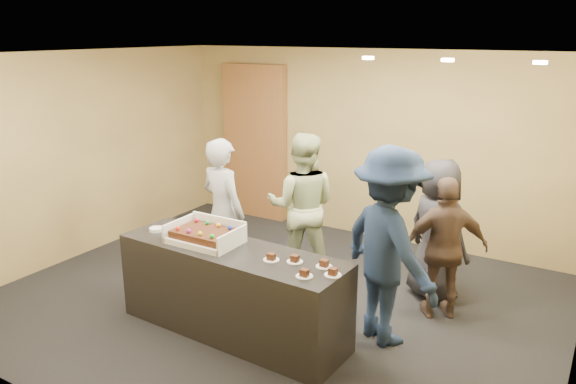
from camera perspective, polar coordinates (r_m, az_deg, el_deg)
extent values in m
plane|color=black|center=(6.47, -1.25, -10.90)|extent=(6.00, 6.00, 0.00)
plane|color=silver|center=(5.77, -1.42, 13.75)|extent=(6.00, 6.00, 0.00)
cube|color=olive|center=(8.14, 8.14, 4.71)|extent=(6.00, 0.04, 2.70)
cube|color=olive|center=(4.20, -20.01, -7.13)|extent=(6.00, 0.04, 2.70)
cube|color=olive|center=(7.95, -19.97, 3.63)|extent=(0.04, 5.00, 2.70)
cube|color=black|center=(5.68, -5.68, -9.96)|extent=(2.43, 0.81, 0.90)
cube|color=brown|center=(8.99, -3.40, 5.07)|extent=(1.11, 0.15, 2.44)
cube|color=white|center=(5.67, -8.42, -4.81)|extent=(0.68, 0.47, 0.06)
cube|color=white|center=(5.86, -11.02, -3.59)|extent=(0.02, 0.47, 0.18)
cube|color=white|center=(5.45, -5.68, -4.88)|extent=(0.02, 0.47, 0.18)
cube|color=white|center=(5.82, -6.99, -3.44)|extent=(0.68, 0.02, 0.20)
cube|color=#381D0C|center=(5.65, -8.45, -4.19)|extent=(0.59, 0.41, 0.07)
sphere|color=red|center=(5.87, -9.30, -2.84)|extent=(0.05, 0.05, 0.05)
sphere|color=green|center=(5.78, -8.21, -3.09)|extent=(0.05, 0.05, 0.05)
sphere|color=yellow|center=(5.69, -7.08, -3.34)|extent=(0.05, 0.05, 0.05)
sphere|color=blue|center=(5.61, -5.92, -3.60)|extent=(0.05, 0.05, 0.05)
sphere|color=red|center=(5.67, -11.16, -3.64)|extent=(0.05, 0.05, 0.05)
sphere|color=#AC24A4|center=(5.57, -10.06, -3.91)|extent=(0.05, 0.05, 0.05)
sphere|color=yellow|center=(5.49, -8.92, -4.18)|extent=(0.05, 0.05, 0.05)
sphere|color=green|center=(5.40, -7.75, -4.47)|extent=(0.05, 0.05, 0.05)
cylinder|color=white|center=(6.09, -13.24, -3.71)|extent=(0.14, 0.14, 0.04)
cylinder|color=white|center=(5.20, -1.70, -6.90)|extent=(0.15, 0.15, 0.01)
cube|color=#381D0C|center=(5.19, -1.71, -6.56)|extent=(0.07, 0.06, 0.06)
cylinder|color=white|center=(5.16, 0.70, -7.10)|extent=(0.15, 0.15, 0.01)
cube|color=#381D0C|center=(5.15, 0.70, -6.75)|extent=(0.07, 0.06, 0.06)
cylinder|color=white|center=(4.88, 1.67, -8.55)|extent=(0.15, 0.15, 0.01)
cube|color=#381D0C|center=(4.86, 1.68, -8.18)|extent=(0.07, 0.06, 0.06)
cylinder|color=white|center=(5.07, 3.68, -7.56)|extent=(0.15, 0.15, 0.01)
cube|color=#381D0C|center=(5.06, 3.69, -7.21)|extent=(0.07, 0.06, 0.06)
cylinder|color=white|center=(4.91, 4.57, -8.40)|extent=(0.15, 0.15, 0.01)
cube|color=#381D0C|center=(4.90, 4.58, -8.04)|extent=(0.07, 0.06, 0.06)
imported|color=#A3A3A7|center=(6.61, -6.60, -2.08)|extent=(0.72, 0.56, 1.77)
imported|color=#A1AE7C|center=(6.78, 1.44, -1.43)|extent=(1.06, 0.96, 1.79)
imported|color=#15233E|center=(5.41, 10.25, -5.50)|extent=(1.44, 1.26, 1.94)
imported|color=brown|center=(6.06, 15.66, -5.55)|extent=(0.96, 0.79, 1.53)
imported|color=#232327|center=(6.46, 14.92, -3.73)|extent=(0.93, 0.81, 1.61)
cylinder|color=#FFEAC6|center=(5.84, 8.14, 13.33)|extent=(0.12, 0.12, 0.03)
cylinder|color=#FFEAC6|center=(5.57, 15.91, 12.77)|extent=(0.12, 0.12, 0.03)
cylinder|color=#FFEAC6|center=(5.42, 24.24, 11.91)|extent=(0.12, 0.12, 0.03)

